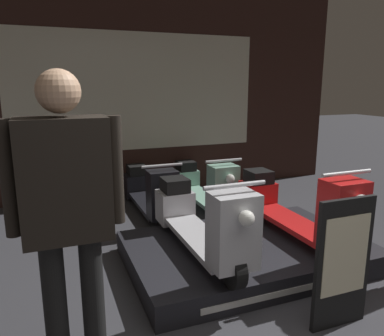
% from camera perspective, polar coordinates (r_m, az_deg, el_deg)
% --- Properties ---
extents(shop_wall_back, '(6.68, 0.09, 3.20)m').
position_cam_1_polar(shop_wall_back, '(5.72, -8.27, 11.87)').
color(shop_wall_back, '#331E19').
rests_on(shop_wall_back, ground_plane).
extents(display_platform, '(2.20, 1.42, 0.21)m').
position_cam_1_polar(display_platform, '(3.68, 8.33, -12.61)').
color(display_platform, black).
rests_on(display_platform, ground_plane).
extents(scooter_display_left, '(0.47, 1.69, 0.79)m').
position_cam_1_polar(scooter_display_left, '(3.29, 1.24, -7.96)').
color(scooter_display_left, black).
rests_on(scooter_display_left, display_platform).
extents(scooter_display_right, '(0.47, 1.69, 0.79)m').
position_cam_1_polar(scooter_display_right, '(3.76, 15.39, -5.74)').
color(scooter_display_right, black).
rests_on(scooter_display_right, display_platform).
extents(scooter_backrow_0, '(0.47, 1.69, 0.79)m').
position_cam_1_polar(scooter_backrow_0, '(4.90, -6.58, -3.61)').
color(scooter_backrow_0, black).
rests_on(scooter_backrow_0, ground_plane).
extents(scooter_backrow_1, '(0.47, 1.69, 0.79)m').
position_cam_1_polar(scooter_backrow_1, '(5.14, 1.72, -2.76)').
color(scooter_backrow_1, black).
rests_on(scooter_backrow_1, ground_plane).
extents(person_left_browsing, '(0.63, 0.26, 1.75)m').
position_cam_1_polar(person_left_browsing, '(2.15, -18.54, -4.81)').
color(person_left_browsing, black).
rests_on(person_left_browsing, ground_plane).
extents(price_sign_board, '(0.45, 0.04, 0.94)m').
position_cam_1_polar(price_sign_board, '(2.83, 22.00, -13.33)').
color(price_sign_board, black).
rests_on(price_sign_board, ground_plane).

